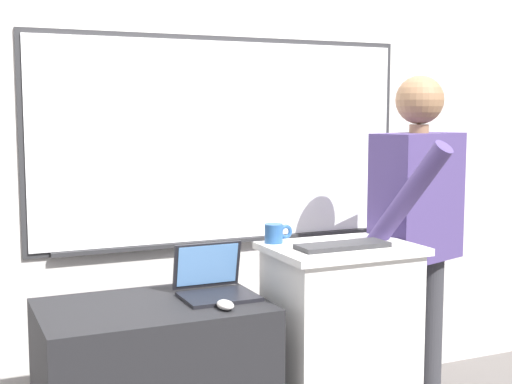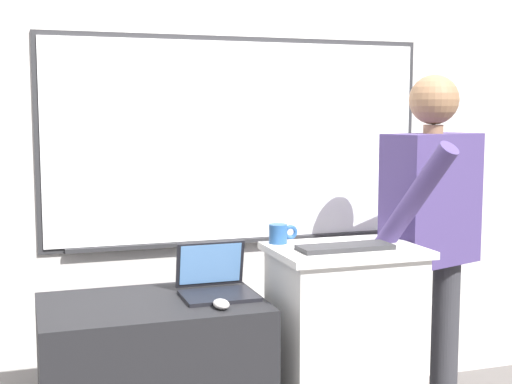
{
  "view_description": "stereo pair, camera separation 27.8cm",
  "coord_description": "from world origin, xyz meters",
  "px_view_note": "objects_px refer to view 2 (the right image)",
  "views": [
    {
      "loc": [
        -1.26,
        -2.19,
        1.5
      ],
      "look_at": [
        -0.12,
        0.37,
        1.18
      ],
      "focal_mm": 50.0,
      "sensor_mm": 36.0,
      "label": 1
    },
    {
      "loc": [
        -1.0,
        -2.29,
        1.5
      ],
      "look_at": [
        -0.12,
        0.37,
        1.18
      ],
      "focal_mm": 50.0,
      "sensor_mm": 36.0,
      "label": 2
    }
  ],
  "objects_px": {
    "lectern_podium": "(344,356)",
    "person_presenter": "(431,226)",
    "computer_mouse_by_laptop": "(221,304)",
    "coffee_mug": "(280,234)",
    "laptop": "(215,281)",
    "wireless_keyboard": "(345,247)"
  },
  "relations": [
    {
      "from": "person_presenter",
      "to": "wireless_keyboard",
      "type": "height_order",
      "value": "person_presenter"
    },
    {
      "from": "computer_mouse_by_laptop",
      "to": "coffee_mug",
      "type": "height_order",
      "value": "coffee_mug"
    },
    {
      "from": "wireless_keyboard",
      "to": "computer_mouse_by_laptop",
      "type": "bearing_deg",
      "value": -176.25
    },
    {
      "from": "laptop",
      "to": "person_presenter",
      "type": "bearing_deg",
      "value": 2.53
    },
    {
      "from": "laptop",
      "to": "coffee_mug",
      "type": "height_order",
      "value": "coffee_mug"
    },
    {
      "from": "coffee_mug",
      "to": "lectern_podium",
      "type": "bearing_deg",
      "value": -34.35
    },
    {
      "from": "laptop",
      "to": "wireless_keyboard",
      "type": "bearing_deg",
      "value": -19.85
    },
    {
      "from": "laptop",
      "to": "computer_mouse_by_laptop",
      "type": "xyz_separation_m",
      "value": [
        -0.03,
        -0.22,
        -0.04
      ]
    },
    {
      "from": "computer_mouse_by_laptop",
      "to": "coffee_mug",
      "type": "xyz_separation_m",
      "value": [
        0.33,
        0.25,
        0.21
      ]
    },
    {
      "from": "wireless_keyboard",
      "to": "computer_mouse_by_laptop",
      "type": "relative_size",
      "value": 3.91
    },
    {
      "from": "person_presenter",
      "to": "coffee_mug",
      "type": "relative_size",
      "value": 13.15
    },
    {
      "from": "lectern_podium",
      "to": "coffee_mug",
      "type": "xyz_separation_m",
      "value": [
        -0.23,
        0.16,
        0.51
      ]
    },
    {
      "from": "coffee_mug",
      "to": "wireless_keyboard",
      "type": "bearing_deg",
      "value": -46.52
    },
    {
      "from": "wireless_keyboard",
      "to": "coffee_mug",
      "type": "xyz_separation_m",
      "value": [
        -0.2,
        0.22,
        0.03
      ]
    },
    {
      "from": "lectern_podium",
      "to": "laptop",
      "type": "height_order",
      "value": "laptop"
    },
    {
      "from": "wireless_keyboard",
      "to": "coffee_mug",
      "type": "bearing_deg",
      "value": 133.48
    },
    {
      "from": "wireless_keyboard",
      "to": "person_presenter",
      "type": "bearing_deg",
      "value": 22.64
    },
    {
      "from": "computer_mouse_by_laptop",
      "to": "coffee_mug",
      "type": "relative_size",
      "value": 0.79
    },
    {
      "from": "person_presenter",
      "to": "laptop",
      "type": "height_order",
      "value": "person_presenter"
    },
    {
      "from": "person_presenter",
      "to": "coffee_mug",
      "type": "xyz_separation_m",
      "value": [
        -0.75,
        -0.01,
        0.01
      ]
    },
    {
      "from": "lectern_podium",
      "to": "person_presenter",
      "type": "relative_size",
      "value": 0.57
    },
    {
      "from": "person_presenter",
      "to": "wireless_keyboard",
      "type": "distance_m",
      "value": 0.59
    }
  ]
}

